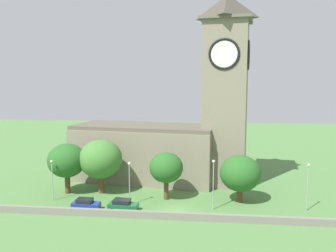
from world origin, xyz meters
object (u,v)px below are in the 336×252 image
church (173,130)px  tree_churchyard (67,161)px  tree_by_tower (240,173)px  streetlamp_west_mid (129,176)px  streetlamp_central (213,177)px  tree_riverside_east (101,159)px  streetlamp_east_mid (308,179)px  car_green (123,205)px  tree_riverside_west (166,168)px  car_blue (86,204)px  streetlamp_west_end (52,173)px

church → tree_churchyard: church is taller
tree_churchyard → church: bearing=30.4°
tree_by_tower → streetlamp_west_mid: bearing=-169.3°
streetlamp_central → tree_churchyard: size_ratio=0.88×
tree_riverside_east → streetlamp_west_mid: bearing=-40.9°
streetlamp_west_mid → streetlamp_east_mid: (26.61, 0.47, 0.23)m
car_green → streetlamp_central: streetlamp_central is taller
church → streetlamp_west_mid: church is taller
tree_riverside_east → tree_riverside_west: bearing=-10.4°
tree_riverside_west → tree_by_tower: bearing=0.1°
streetlamp_central → tree_riverside_east: size_ratio=0.82×
car_green → tree_by_tower: 18.85m
car_blue → car_green: size_ratio=0.93×
car_green → tree_riverside_east: tree_riverside_east is taller
car_green → car_blue: bearing=-176.9°
tree_riverside_east → streetlamp_east_mid: bearing=-8.4°
car_green → tree_by_tower: (17.55, 5.74, 3.79)m
streetlamp_west_mid → streetlamp_central: (12.82, -0.64, 0.48)m
tree_riverside_west → streetlamp_west_mid: bearing=-148.9°
tree_riverside_west → tree_by_tower: tree_riverside_west is taller
tree_riverside_west → church: bearing=89.7°
tree_riverside_east → tree_churchyard: size_ratio=1.07×
streetlamp_west_mid → tree_churchyard: (-11.82, 4.48, 1.14)m
streetlamp_west_mid → streetlamp_west_end: bearing=177.4°
tree_riverside_west → tree_riverside_east: 11.70m
car_green → tree_riverside_east: bearing=125.9°
streetlamp_central → church: bearing=116.0°
church → tree_riverside_east: size_ratio=3.74×
car_green → tree_riverside_west: bearing=44.6°
tree_riverside_east → tree_churchyard: (-5.67, -0.84, -0.23)m
streetlamp_west_end → tree_by_tower: bearing=5.1°
car_blue → streetlamp_west_end: bearing=152.8°
streetlamp_central → streetlamp_east_mid: 13.84m
car_green → tree_churchyard: (-11.35, 7.00, 4.81)m
streetlamp_east_mid → streetlamp_central: bearing=-175.4°
car_green → tree_by_tower: bearing=18.1°
car_blue → streetlamp_west_end: size_ratio=0.63×
car_blue → streetlamp_central: streetlamp_central is taller
car_blue → church: bearing=56.6°
streetlamp_west_mid → streetlamp_east_mid: bearing=1.0°
car_green → streetlamp_west_end: size_ratio=0.67×
streetlamp_east_mid → car_green: bearing=-173.7°
tree_churchyard → car_green: bearing=-31.7°
streetlamp_central → streetlamp_east_mid: streetlamp_central is taller
church → tree_churchyard: bearing=-149.6°
streetlamp_west_end → tree_churchyard: tree_churchyard is taller
car_blue → streetlamp_central: 19.45m
streetlamp_west_end → streetlamp_west_mid: bearing=-2.6°
streetlamp_central → streetlamp_west_mid: bearing=177.1°
car_blue → streetlamp_east_mid: streetlamp_east_mid is taller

